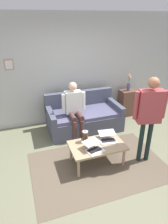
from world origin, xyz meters
name	(u,v)px	position (x,y,z in m)	size (l,w,h in m)	color
ground_plane	(98,169)	(0.00, 0.00, 0.00)	(7.68, 7.68, 0.00)	#6D6E54
area_rug	(99,166)	(-0.05, -0.09, 0.00)	(2.50, 1.64, 0.01)	brown
back_wall	(65,70)	(0.00, -2.20, 1.35)	(7.04, 0.11, 2.70)	#B3B7B3
couch	(84,117)	(-0.26, -1.54, 0.30)	(1.77, 0.92, 0.88)	#494E60
coffee_table	(97,147)	(-0.05, -0.19, 0.37)	(1.02, 0.62, 0.42)	tan
laptop_left	(94,148)	(0.07, -0.06, 0.46)	(0.38, 0.41, 0.13)	silver
laptop_center	(108,138)	(-0.30, -0.26, 0.46)	(0.37, 0.38, 0.13)	silver
french_press	(85,136)	(0.12, -0.37, 0.53)	(0.13, 0.11, 0.25)	#4C3323
side_shelf	(127,103)	(-1.67, -1.88, 0.37)	(0.42, 0.32, 0.73)	brown
flower_vase	(129,85)	(-1.68, -1.88, 0.90)	(0.09, 0.10, 0.45)	#494B79
person_standing	(150,111)	(-0.93, 0.03, 1.08)	(0.59, 0.28, 1.68)	black
person_seated	(74,107)	(0.05, -1.32, 0.73)	(0.55, 0.51, 1.28)	#4E312E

